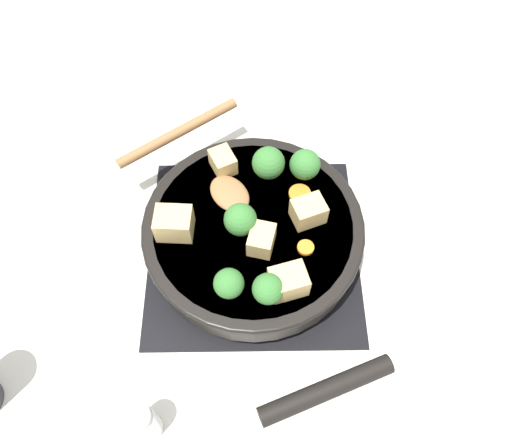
{
  "coord_description": "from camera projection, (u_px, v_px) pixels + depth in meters",
  "views": [
    {
      "loc": [
        -0.0,
        -0.34,
        0.67
      ],
      "look_at": [
        0.0,
        0.0,
        0.08
      ],
      "focal_mm": 35.0,
      "sensor_mm": 36.0,
      "label": 1
    }
  ],
  "objects": [
    {
      "name": "broccoli_floret_east_rim",
      "position": [
        271.0,
        163.0,
        0.7
      ],
      "size": [
        0.05,
        0.05,
        0.05
      ],
      "color": "#709956",
      "rests_on": "skillet_pan"
    },
    {
      "name": "broccoli_floret_north_edge",
      "position": [
        271.0,
        289.0,
        0.61
      ],
      "size": [
        0.04,
        0.04,
        0.05
      ],
      "color": "#709956",
      "rests_on": "skillet_pan"
    },
    {
      "name": "carrot_slice_orange_thin",
      "position": [
        309.0,
        248.0,
        0.66
      ],
      "size": [
        0.02,
        0.02,
        0.01
      ],
      "primitive_type": "cylinder",
      "color": "orange",
      "rests_on": "skillet_pan"
    },
    {
      "name": "broccoli_floret_west_rim",
      "position": [
        308.0,
        165.0,
        0.7
      ],
      "size": [
        0.04,
        0.04,
        0.05
      ],
      "color": "#709956",
      "rests_on": "skillet_pan"
    },
    {
      "name": "tofu_cube_back_piece",
      "position": [
        226.0,
        162.0,
        0.72
      ],
      "size": [
        0.04,
        0.05,
        0.03
      ],
      "primitive_type": "cube",
      "rotation": [
        0.0,
        0.0,
        5.16
      ],
      "color": "#DBB770",
      "rests_on": "skillet_pan"
    },
    {
      "name": "carrot_slice_near_center",
      "position": [
        303.0,
        194.0,
        0.71
      ],
      "size": [
        0.03,
        0.03,
        0.01
      ],
      "primitive_type": "cylinder",
      "color": "orange",
      "rests_on": "skillet_pan"
    },
    {
      "name": "broccoli_floret_center_top",
      "position": [
        243.0,
        220.0,
        0.65
      ],
      "size": [
        0.04,
        0.04,
        0.05
      ],
      "color": "#709956",
      "rests_on": "skillet_pan"
    },
    {
      "name": "tofu_cube_near_handle",
      "position": [
        177.0,
        223.0,
        0.66
      ],
      "size": [
        0.05,
        0.04,
        0.04
      ],
      "primitive_type": "cube",
      "rotation": [
        0.0,
        0.0,
        3.08
      ],
      "color": "#DBB770",
      "rests_on": "skillet_pan"
    },
    {
      "name": "ground_plane",
      "position": [
        256.0,
        249.0,
        0.75
      ],
      "size": [
        2.4,
        2.4,
        0.0
      ],
      "primitive_type": "plane",
      "color": "silver"
    },
    {
      "name": "front_burner_grate",
      "position": [
        256.0,
        245.0,
        0.74
      ],
      "size": [
        0.31,
        0.31,
        0.03
      ],
      "color": "black",
      "rests_on": "ground_plane"
    },
    {
      "name": "tofu_cube_east_chunk",
      "position": [
        265.0,
        240.0,
        0.65
      ],
      "size": [
        0.04,
        0.05,
        0.03
      ],
      "primitive_type": "cube",
      "rotation": [
        0.0,
        0.0,
        4.47
      ],
      "color": "#DBB770",
      "rests_on": "skillet_pan"
    },
    {
      "name": "tofu_cube_center_large",
      "position": [
        292.0,
        282.0,
        0.62
      ],
      "size": [
        0.05,
        0.05,
        0.04
      ],
      "primitive_type": "cube",
      "rotation": [
        0.0,
        0.0,
        0.27
      ],
      "color": "#DBB770",
      "rests_on": "skillet_pan"
    },
    {
      "name": "wooden_spoon",
      "position": [
        204.0,
        160.0,
        0.73
      ],
      "size": [
        0.21,
        0.22,
        0.02
      ],
      "color": "olive",
      "rests_on": "skillet_pan"
    },
    {
      "name": "tofu_cube_west_chunk",
      "position": [
        311.0,
        211.0,
        0.67
      ],
      "size": [
        0.05,
        0.05,
        0.03
      ],
      "primitive_type": "cube",
      "rotation": [
        0.0,
        0.0,
        0.36
      ],
      "color": "#DBB770",
      "rests_on": "skillet_pan"
    },
    {
      "name": "skillet_pan",
      "position": [
        257.0,
        233.0,
        0.7
      ],
      "size": [
        0.32,
        0.41,
        0.05
      ],
      "color": "black",
      "rests_on": "front_burner_grate"
    },
    {
      "name": "salt_shaker",
      "position": [
        146.0,
        423.0,
        0.59
      ],
      "size": [
        0.04,
        0.04,
        0.09
      ],
      "color": "white",
      "rests_on": "ground_plane"
    },
    {
      "name": "broccoli_floret_near_spoon",
      "position": [
        232.0,
        284.0,
        0.61
      ],
      "size": [
        0.04,
        0.04,
        0.05
      ],
      "color": "#709956",
      "rests_on": "skillet_pan"
    }
  ]
}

